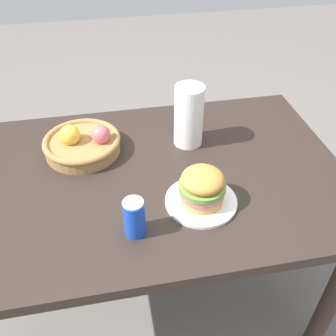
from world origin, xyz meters
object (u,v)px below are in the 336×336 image
Objects in this scene: sandwich at (202,186)px; soda_can at (134,218)px; paper_towel_roll at (189,116)px; plate at (201,201)px; fruit_basket at (82,143)px.

sandwich is 1.20× the size of soda_can.
plate is at bearing -95.87° from paper_towel_roll.
sandwich reaches higher than soda_can.
soda_can is at bearing -71.69° from fruit_basket.
fruit_basket is at bearing 136.40° from plate.
paper_towel_roll is (0.26, 0.42, 0.06)m from soda_can.
soda_can is 0.50m from paper_towel_roll.
plate is 0.98× the size of paper_towel_roll.
soda_can reaches higher than fruit_basket.
paper_towel_roll is (0.03, 0.34, 0.05)m from sandwich.
fruit_basket is (-0.37, 0.35, -0.03)m from sandwich.
soda_can is 0.53× the size of paper_towel_roll.
sandwich is at bearing 45.00° from plate.
sandwich is 0.63× the size of paper_towel_roll.
plate is 1.86× the size of soda_can.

